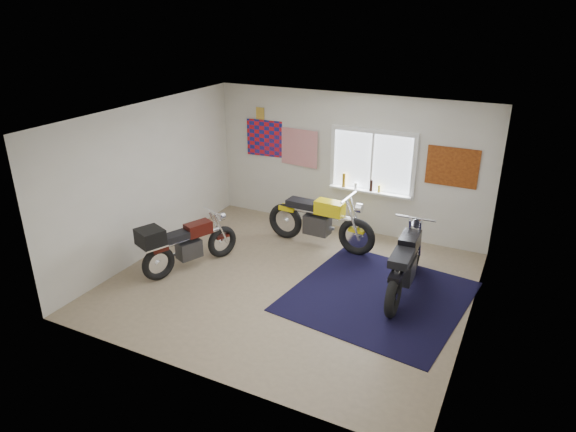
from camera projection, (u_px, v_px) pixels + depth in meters
The scene contains 10 objects.
ground at pixel (290, 283), 8.34m from camera, with size 5.50×5.50×0.00m, color #9E896B.
room_shell at pixel (290, 188), 7.71m from camera, with size 5.50×5.50×5.50m.
navy_rug at pixel (378, 296), 7.96m from camera, with size 2.50×2.60×0.01m, color black.
window_assembly at pixel (372, 166), 9.65m from camera, with size 1.66×0.17×1.26m.
oil_bottles at pixel (357, 183), 9.83m from camera, with size 0.77×0.07×0.28m.
flag_display at pixel (260, 113), 10.34m from camera, with size 1.60×0.10×1.17m.
triumph_poster at pixel (452, 167), 8.99m from camera, with size 0.90×0.03×0.70m, color #A54C14.
yellow_triumph at pixel (320, 222), 9.46m from camera, with size 2.17×0.65×1.09m.
black_chrome_bike at pixel (405, 265), 7.91m from camera, with size 0.64×2.10×1.08m.
maroon_tourer at pixel (183, 244), 8.57m from camera, with size 0.97×1.78×0.93m.
Camera 1 is at (3.20, -6.53, 4.22)m, focal length 32.00 mm.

